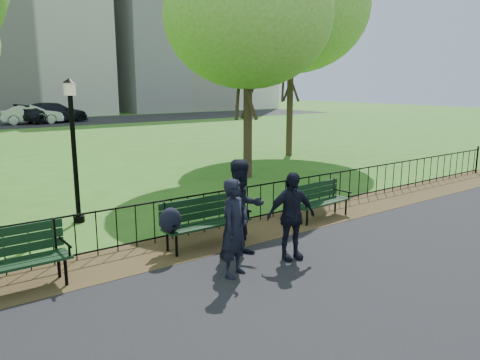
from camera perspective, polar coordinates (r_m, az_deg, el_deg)
ground at (r=8.80m, az=1.56°, el=-9.96°), size 120.00×120.00×0.00m
asphalt_path at (r=6.73m, az=20.66°, el=-17.93°), size 60.00×9.20×0.01m
dirt_strip at (r=9.95m, az=-3.81°, el=-7.30°), size 60.00×1.60×0.01m
iron_fence at (r=10.21m, az=-5.37°, el=-3.97°), size 24.06×0.06×1.00m
apartment_east at (r=63.27m, az=-7.13°, el=19.58°), size 20.00×15.00×24.00m
park_bench_main at (r=9.23m, az=-6.19°, el=-4.64°), size 2.04×0.60×1.06m
park_bench_left_a at (r=8.22m, az=-27.00°, el=-8.15°), size 1.96×0.62×1.11m
park_bench_right_a at (r=11.53m, az=9.62°, el=-2.03°), size 1.70×0.63×0.95m
lamppost at (r=11.48m, az=-19.61°, el=3.95°), size 0.30×0.30×3.37m
tree_near_e at (r=16.28m, az=0.99°, el=19.33°), size 5.59×5.59×7.79m
tree_mid_e at (r=21.62m, az=6.35°, el=20.29°), size 6.71×6.71×9.36m
person_left at (r=7.92m, az=-0.60°, el=-5.87°), size 0.73×0.62×1.69m
person_mid at (r=8.79m, az=0.24°, el=-3.48°), size 0.97×0.60×1.87m
person_right at (r=8.74m, az=6.24°, el=-4.37°), size 1.04×0.63×1.65m
sedan_silver at (r=41.72m, az=-24.00°, el=7.32°), size 4.87×2.41×1.54m
sedan_dark at (r=42.50m, az=-21.78°, el=7.65°), size 6.14×3.64×1.67m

